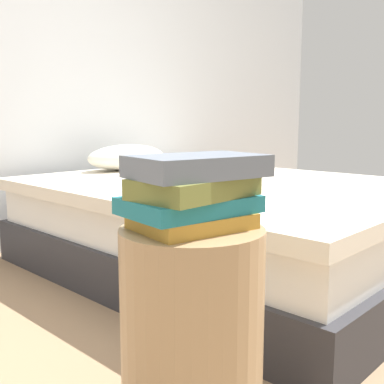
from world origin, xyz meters
The scene contains 6 objects.
bed centered at (1.09, 0.87, 0.23)m, with size 1.58×2.04×0.62m.
side_table centered at (0.00, 0.00, 0.27)m, with size 0.32×0.32×0.53m, color tan.
book_ochre centered at (0.00, 0.00, 0.55)m, with size 0.24×0.18×0.03m, color #B7842D.
book_teal centered at (0.00, 0.01, 0.58)m, with size 0.28×0.19×0.04m, color #1E727F.
book_olive centered at (0.00, -0.01, 0.62)m, with size 0.26×0.17×0.04m, color olive.
book_slate centered at (0.01, -0.01, 0.67)m, with size 0.28×0.18×0.05m, color slate.
Camera 1 is at (-0.70, -0.71, 0.77)m, focal length 43.34 mm.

